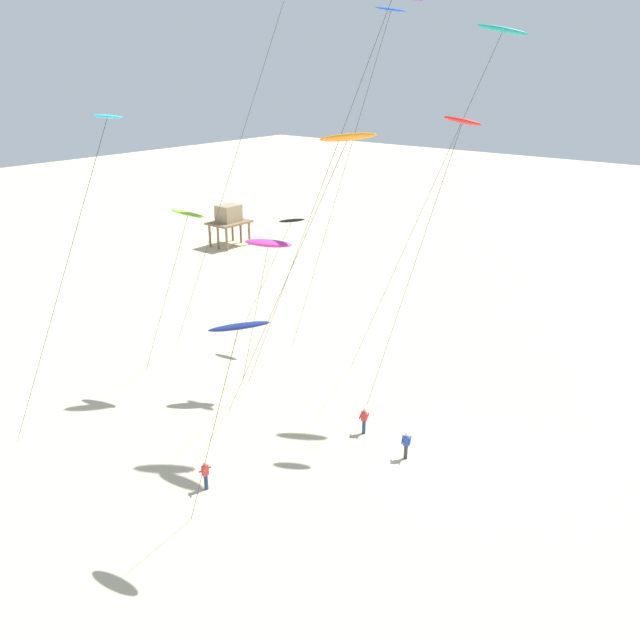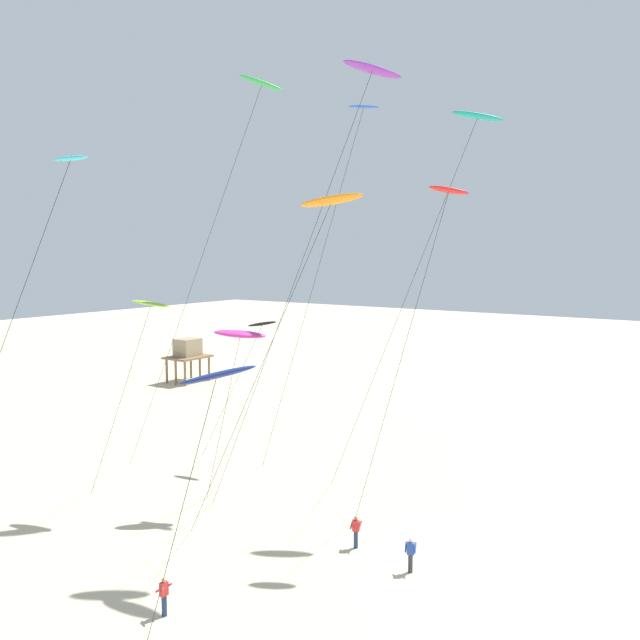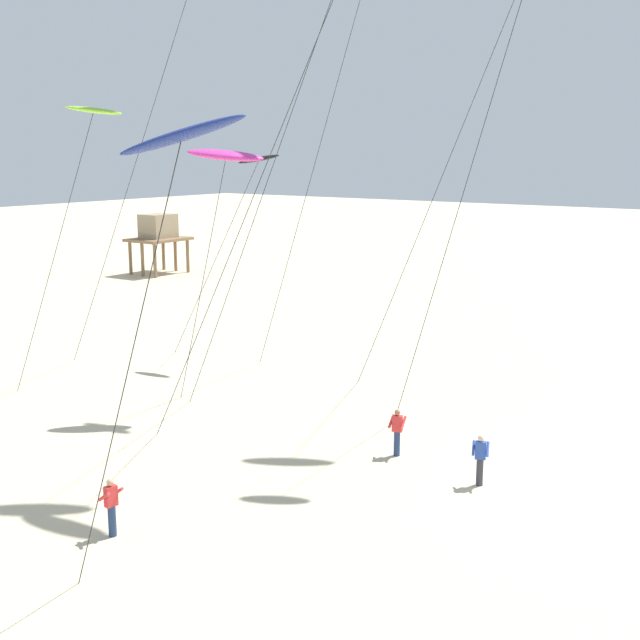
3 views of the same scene
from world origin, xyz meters
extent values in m
plane|color=beige|center=(0.00, 0.00, 0.00)|extent=(260.00, 260.00, 0.00)
ellipsoid|color=red|center=(4.42, 3.21, 18.26)|extent=(1.48, 2.15, 0.78)
cylinder|color=#262626|center=(3.52, 5.46, 9.08)|extent=(1.83, 4.52, 18.16)
ellipsoid|color=#8CD833|center=(-1.70, 19.34, 12.00)|extent=(1.28, 2.79, 0.52)
cylinder|color=#262626|center=(-2.52, 21.39, 5.96)|extent=(1.66, 4.12, 11.92)
ellipsoid|color=purple|center=(3.40, 7.28, 24.75)|extent=(2.34, 3.20, 1.37)
cylinder|color=#262626|center=(1.64, 11.68, 12.32)|extent=(3.55, 8.83, 24.66)
ellipsoid|color=#33BFE0|center=(-11.01, 13.35, 18.90)|extent=(0.67, 2.09, 0.19)
ellipsoid|color=black|center=(7.68, 18.55, 10.00)|extent=(1.05, 2.32, 0.65)
cylinder|color=#262626|center=(6.79, 20.76, 4.95)|extent=(1.80, 4.45, 9.92)
ellipsoid|color=blue|center=(9.38, 11.35, 24.37)|extent=(0.58, 2.37, 0.52)
cylinder|color=#262626|center=(8.07, 14.62, 12.15)|extent=(2.65, 6.58, 24.30)
ellipsoid|color=green|center=(5.41, 16.53, 25.76)|extent=(2.64, 2.72, 1.14)
cylinder|color=#262626|center=(3.54, 21.20, 12.82)|extent=(3.76, 9.36, 25.65)
ellipsoid|color=#D8339E|center=(0.94, 14.69, 10.23)|extent=(2.70, 2.95, 0.82)
cylinder|color=#262626|center=(0.52, 15.74, 5.04)|extent=(0.88, 2.14, 10.09)
ellipsoid|color=navy|center=(-11.45, 4.90, 10.75)|extent=(1.60, 3.13, 1.05)
cylinder|color=#262626|center=(-12.02, 6.33, 5.33)|extent=(1.18, 2.89, 10.66)
ellipsoid|color=orange|center=(-0.87, 7.07, 17.57)|extent=(1.48, 3.39, 0.99)
cylinder|color=#262626|center=(-2.30, 10.66, 8.72)|extent=(2.90, 7.21, 17.46)
ellipsoid|color=teal|center=(9.84, 3.84, 23.00)|extent=(2.06, 3.03, 0.96)
cylinder|color=#262626|center=(8.22, 7.89, 11.44)|extent=(3.28, 8.14, 22.89)
cylinder|color=navy|center=(-10.38, 9.07, 0.44)|extent=(0.22, 0.22, 0.88)
cube|color=red|center=(-10.38, 9.07, 1.17)|extent=(0.36, 0.23, 0.58)
sphere|color=tan|center=(-10.38, 9.07, 1.57)|extent=(0.20, 0.20, 0.20)
cylinder|color=red|center=(-10.59, 9.09, 1.22)|extent=(0.13, 0.51, 0.39)
cylinder|color=red|center=(-10.16, 9.05, 1.22)|extent=(0.13, 0.51, 0.39)
cylinder|color=navy|center=(-0.50, 5.78, 0.44)|extent=(0.22, 0.22, 0.88)
cube|color=red|center=(-0.50, 5.78, 1.17)|extent=(0.27, 0.38, 0.58)
sphere|color=#9E7051|center=(-0.50, 5.78, 1.57)|extent=(0.20, 0.20, 0.20)
cylinder|color=red|center=(-0.45, 5.56, 1.22)|extent=(0.51, 0.20, 0.39)
cylinder|color=red|center=(-0.54, 5.99, 1.22)|extent=(0.51, 0.20, 0.39)
cylinder|color=#33333D|center=(-1.25, 2.32, 0.44)|extent=(0.22, 0.22, 0.88)
cube|color=#2D4CA5|center=(-1.25, 2.32, 1.17)|extent=(0.31, 0.39, 0.58)
sphere|color=beige|center=(-1.25, 2.32, 1.57)|extent=(0.20, 0.20, 0.20)
cylinder|color=#2D4CA5|center=(-1.16, 2.11, 1.22)|extent=(0.50, 0.27, 0.39)
cylinder|color=#2D4CA5|center=(-1.33, 2.52, 1.22)|extent=(0.50, 0.27, 0.39)
cylinder|color=#846647|center=(23.51, 42.85, 1.42)|extent=(0.28, 0.28, 2.83)
cylinder|color=#846647|center=(27.36, 42.85, 1.42)|extent=(0.28, 0.28, 2.83)
cylinder|color=#846647|center=(23.51, 45.81, 1.42)|extent=(0.28, 0.28, 2.83)
cylinder|color=#846647|center=(27.36, 45.81, 1.42)|extent=(0.28, 0.28, 2.83)
cylinder|color=#846647|center=(23.51, 44.33, 1.42)|extent=(0.28, 0.28, 2.83)
cylinder|color=#846647|center=(27.36, 44.33, 1.42)|extent=(0.28, 0.28, 2.83)
cube|color=#846647|center=(25.44, 44.33, 2.95)|extent=(4.81, 3.70, 0.24)
cube|color=#9E896B|center=(25.44, 44.33, 4.08)|extent=(2.65, 2.22, 2.02)
camera|label=1|loc=(-29.49, -14.03, 21.21)|focal=36.92mm
camera|label=2|loc=(-28.05, -10.84, 15.02)|focal=36.85mm
camera|label=3|loc=(-24.46, -7.93, 10.46)|focal=46.78mm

